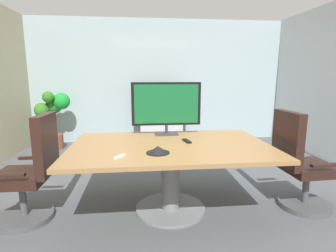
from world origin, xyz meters
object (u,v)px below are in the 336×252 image
potted_plant (54,114)px  office_chair_right (300,169)px  office_chair_left (31,177)px  conference_phone (158,150)px  conference_table (170,159)px  wall_display_unit (161,123)px  tv_monitor (166,105)px  remote_control (187,141)px

potted_plant → office_chair_right: bearing=-39.7°
office_chair_left → conference_phone: 1.32m
conference_table → conference_phone: (-0.15, -0.31, 0.20)m
conference_table → conference_phone: size_ratio=9.42×
office_chair_left → potted_plant: 2.88m
conference_table → potted_plant: potted_plant is taller
wall_display_unit → conference_phone: bearing=-95.2°
tv_monitor → potted_plant: (-2.03, 2.27, -0.39)m
conference_table → wall_display_unit: size_ratio=1.58×
conference_phone → wall_display_unit: bearing=84.8°
conference_table → potted_plant: 3.43m
conference_phone → conference_table: bearing=63.3°
wall_display_unit → remote_control: size_ratio=7.71×
conference_table → remote_control: (0.19, 0.09, 0.17)m
tv_monitor → conference_phone: tv_monitor is taller
tv_monitor → wall_display_unit: (0.13, 2.46, -0.66)m
conference_table → wall_display_unit: (0.14, 2.95, -0.14)m
tv_monitor → conference_phone: (-0.16, -0.80, -0.33)m
conference_table → office_chair_right: (1.41, -0.10, -0.12)m
office_chair_left → office_chair_right: 2.83m
tv_monitor → remote_control: tv_monitor is taller
tv_monitor → wall_display_unit: bearing=86.9°
office_chair_right → wall_display_unit: size_ratio=0.83×
tv_monitor → wall_display_unit: 2.55m
conference_phone → remote_control: (0.34, 0.40, -0.02)m
potted_plant → wall_display_unit: bearing=5.0°
tv_monitor → potted_plant: tv_monitor is taller
conference_table → remote_control: 0.27m
office_chair_right → tv_monitor: 1.66m
office_chair_left → wall_display_unit: wall_display_unit is taller
office_chair_left → wall_display_unit: 3.38m
office_chair_left → office_chair_right: same height
office_chair_right → conference_phone: size_ratio=4.95×
office_chair_right → tv_monitor: tv_monitor is taller
remote_control → potted_plant: bearing=118.3°
office_chair_left → remote_control: bearing=95.9°
wall_display_unit → office_chair_right: bearing=-67.3°
tv_monitor → conference_phone: 0.88m
office_chair_left → office_chair_right: bearing=90.0°
office_chair_right → wall_display_unit: wall_display_unit is taller
conference_table → remote_control: size_ratio=12.19×
potted_plant → conference_phone: potted_plant is taller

